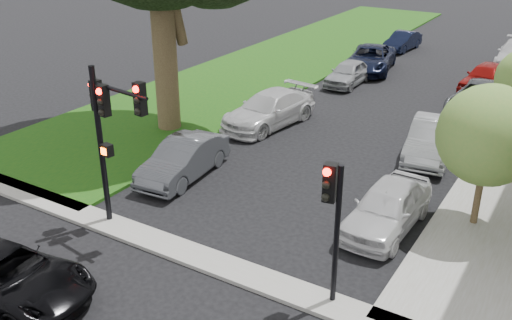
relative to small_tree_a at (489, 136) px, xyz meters
The scene contains 16 objects.
ground 10.66m from the small_tree_a, 127.41° to the right, with size 140.00×140.00×0.00m, color black.
grass_strip 22.20m from the small_tree_a, 133.72° to the left, with size 8.00×44.00×0.12m, color #154811.
sidewalk_cross 9.21m from the small_tree_a, 135.44° to the right, with size 60.00×1.00×0.12m, color gray.
small_tree_a is the anchor object (origin of this frame).
traffic_signal_main 11.26m from the small_tree_a, 148.54° to the right, with size 2.51×0.66×5.13m.
traffic_signal_secondary 6.36m from the small_tree_a, 111.40° to the right, with size 0.51×0.41×3.88m.
car_cross_near 14.03m from the small_tree_a, 133.07° to the right, with size 2.27×4.91×1.37m, color black.
car_parked_0 3.67m from the small_tree_a, 144.81° to the right, with size 1.76×4.38×1.49m, color silver.
car_parked_1 5.89m from the small_tree_a, 120.37° to the left, with size 1.62×4.64×1.53m, color #999BA0.
car_parked_2 11.90m from the small_tree_a, 101.03° to the left, with size 2.41×5.23×1.45m, color #3F4247.
car_parked_3 15.72m from the small_tree_a, 100.28° to the left, with size 1.77×4.41×1.50m, color maroon.
car_parked_5 10.49m from the small_tree_a, 168.58° to the right, with size 1.54×4.41×1.45m, color #3F4247.
car_parked_6 11.26m from the small_tree_a, 156.55° to the left, with size 2.14×5.27×1.53m, color silver.
car_parked_7 15.84m from the small_tree_a, 127.91° to the left, with size 1.60×3.98×1.36m, color #999BA0.
car_parked_8 18.65m from the small_tree_a, 121.37° to the left, with size 2.51×5.44×1.51m, color black.
car_parked_9 24.37m from the small_tree_a, 113.68° to the left, with size 1.34×3.85×1.27m, color black.
Camera 1 is at (8.55, -8.89, 9.30)m, focal length 40.00 mm.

